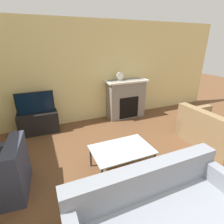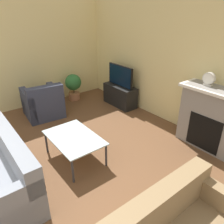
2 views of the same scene
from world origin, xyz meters
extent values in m
cube|color=beige|center=(0.00, 4.72, 1.35)|extent=(8.63, 0.06, 2.70)
cube|color=gray|center=(1.08, 4.47, 0.57)|extent=(1.10, 0.43, 1.13)
cube|color=black|center=(1.08, 4.25, 0.36)|extent=(0.61, 0.01, 0.63)
cube|color=white|center=(1.08, 4.44, 1.11)|extent=(1.22, 0.49, 0.05)
cube|color=black|center=(-1.39, 4.41, 0.26)|extent=(0.94, 0.40, 0.53)
cube|color=black|center=(-1.39, 4.41, 0.79)|extent=(0.85, 0.05, 0.53)
cube|color=black|center=(-1.39, 4.38, 0.79)|extent=(0.81, 0.01, 0.49)
cube|color=gray|center=(-0.25, 1.40, 0.62)|extent=(2.02, 0.20, 0.40)
cube|color=gray|center=(0.69, 1.05, 0.33)|extent=(0.14, 0.89, 0.66)
cube|color=#8C704C|center=(2.18, 2.25, 0.21)|extent=(1.00, 1.43, 0.42)
cube|color=#8C704C|center=(1.78, 2.25, 0.62)|extent=(0.20, 1.43, 0.40)
cube|color=#8C704C|center=(2.18, 2.90, 0.33)|extent=(1.00, 0.14, 0.66)
cube|color=#33384C|center=(-1.72, 2.54, 0.62)|extent=(0.27, 0.81, 0.40)
cube|color=#33384C|center=(-2.02, 2.90, 0.33)|extent=(0.86, 0.22, 0.66)
cylinder|color=#333338|center=(-0.58, 2.03, 0.21)|extent=(0.04, 0.04, 0.41)
cylinder|color=#333338|center=(0.37, 2.03, 0.21)|extent=(0.04, 0.04, 0.41)
cylinder|color=#333338|center=(-0.58, 2.64, 0.21)|extent=(0.04, 0.04, 0.41)
cylinder|color=#333338|center=(0.37, 2.64, 0.21)|extent=(0.04, 0.04, 0.41)
cube|color=silver|center=(-0.10, 2.33, 0.42)|extent=(1.04, 0.69, 0.02)
cube|color=beige|center=(0.87, 4.47, 1.15)|extent=(0.14, 0.07, 0.03)
cylinder|color=beige|center=(0.87, 4.47, 1.26)|extent=(0.21, 0.07, 0.21)
cylinder|color=white|center=(0.87, 4.43, 1.26)|extent=(0.17, 0.00, 0.17)
camera|label=1|loc=(-1.27, 0.06, 2.14)|focal=28.00mm
camera|label=2|loc=(2.68, 0.95, 2.37)|focal=35.00mm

